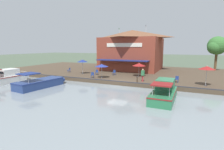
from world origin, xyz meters
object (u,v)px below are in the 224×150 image
at_px(patio_umbrella_mid_patio_right, 207,68).
at_px(motorboat_nearest_quay, 6,78).
at_px(cafe_chair_mid_patio, 97,72).
at_px(tree_downstream_bank, 216,46).
at_px(cafe_chair_facing_river, 114,72).
at_px(cafe_chair_far_corner_seat, 177,79).
at_px(cafe_chair_beside_entrance, 92,75).
at_px(motorboat_distant_upstream, 44,82).
at_px(mooring_post, 137,80).
at_px(patio_umbrella_near_quay_edge, 139,65).
at_px(patio_umbrella_by_entrance, 82,61).
at_px(waterfront_restaurant, 132,50).
at_px(motorboat_far_downstream, 165,92).
at_px(cafe_chair_back_row_seat, 69,70).
at_px(person_mid_patio, 143,74).
at_px(patio_umbrella_far_corner, 102,65).

bearing_deg(patio_umbrella_mid_patio_right, motorboat_nearest_quay, -74.63).
relative_size(cafe_chair_mid_patio, tree_downstream_bank, 0.12).
xyz_separation_m(cafe_chair_facing_river, cafe_chair_far_corner_seat, (2.21, 10.18, 0.00)).
xyz_separation_m(patio_umbrella_mid_patio_right, tree_downstream_bank, (-16.68, 2.64, 2.63)).
distance_m(cafe_chair_beside_entrance, cafe_chair_far_corner_seat, 12.34).
distance_m(motorboat_nearest_quay, motorboat_distant_upstream, 6.86).
bearing_deg(motorboat_distant_upstream, mooring_post, 113.62).
bearing_deg(patio_umbrella_near_quay_edge, cafe_chair_far_corner_seat, 66.59).
height_order(patio_umbrella_by_entrance, cafe_chair_far_corner_seat, patio_umbrella_by_entrance).
bearing_deg(cafe_chair_far_corner_seat, motorboat_distant_upstream, -65.05).
bearing_deg(cafe_chair_beside_entrance, mooring_post, 81.93).
bearing_deg(patio_umbrella_by_entrance, cafe_chair_beside_entrance, 53.32).
distance_m(cafe_chair_facing_river, cafe_chair_far_corner_seat, 10.42).
bearing_deg(tree_downstream_bank, cafe_chair_beside_entrance, -46.46).
bearing_deg(cafe_chair_far_corner_seat, waterfront_restaurant, -137.73).
height_order(cafe_chair_beside_entrance, tree_downstream_bank, tree_downstream_bank).
bearing_deg(patio_umbrella_near_quay_edge, cafe_chair_beside_entrance, -57.09).
distance_m(motorboat_nearest_quay, motorboat_far_downstream, 22.43).
bearing_deg(cafe_chair_back_row_seat, mooring_post, 73.34).
distance_m(waterfront_restaurant, person_mid_patio, 13.73).
relative_size(cafe_chair_far_corner_seat, motorboat_distant_upstream, 0.11).
distance_m(waterfront_restaurant, patio_umbrella_by_entrance, 11.51).
height_order(patio_umbrella_mid_patio_right, person_mid_patio, patio_umbrella_mid_patio_right).
bearing_deg(patio_umbrella_mid_patio_right, cafe_chair_facing_river, -102.28).
distance_m(patio_umbrella_far_corner, cafe_chair_facing_river, 3.76).
bearing_deg(cafe_chair_mid_patio, motorboat_nearest_quay, -46.66).
bearing_deg(motorboat_nearest_quay, person_mid_patio, 109.74).
height_order(mooring_post, tree_downstream_bank, tree_downstream_bank).
relative_size(motorboat_nearest_quay, motorboat_distant_upstream, 1.06).
relative_size(cafe_chair_back_row_seat, cafe_chair_beside_entrance, 1.00).
relative_size(patio_umbrella_mid_patio_right, motorboat_nearest_quay, 0.31).
relative_size(cafe_chair_far_corner_seat, person_mid_patio, 0.48).
bearing_deg(cafe_chair_beside_entrance, patio_umbrella_near_quay_edge, 122.91).
bearing_deg(motorboat_distant_upstream, cafe_chair_beside_entrance, 146.77).
xyz_separation_m(motorboat_nearest_quay, mooring_post, (-5.50, 18.32, 0.20)).
height_order(cafe_chair_back_row_seat, cafe_chair_beside_entrance, same).
xyz_separation_m(cafe_chair_back_row_seat, cafe_chair_facing_river, (-0.40, 9.11, 0.00)).
distance_m(waterfront_restaurant, motorboat_nearest_quay, 23.39).
bearing_deg(patio_umbrella_far_corner, person_mid_patio, 89.09).
relative_size(waterfront_restaurant, patio_umbrella_near_quay_edge, 5.49).
height_order(patio_umbrella_near_quay_edge, patio_umbrella_far_corner, patio_umbrella_near_quay_edge).
xyz_separation_m(person_mid_patio, tree_downstream_bank, (-17.24, 10.40, 3.75)).
xyz_separation_m(cafe_chair_facing_river, tree_downstream_bank, (-13.72, 16.24, 4.38)).
xyz_separation_m(cafe_chair_back_row_seat, cafe_chair_beside_entrance, (3.28, 7.03, 0.00)).
bearing_deg(cafe_chair_back_row_seat, person_mid_patio, 78.19).
relative_size(cafe_chair_mid_patio, motorboat_nearest_quay, 0.11).
distance_m(motorboat_nearest_quay, mooring_post, 19.13).
bearing_deg(patio_umbrella_mid_patio_right, person_mid_patio, -85.87).
distance_m(patio_umbrella_mid_patio_right, cafe_chair_mid_patio, 16.73).
bearing_deg(person_mid_patio, motorboat_distant_upstream, -62.32).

